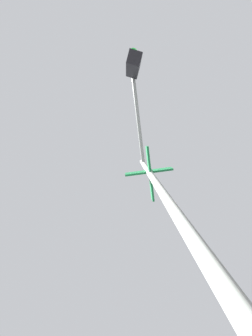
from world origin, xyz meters
The scene contains 1 object.
traffic_signal_near centered at (-6.68, -5.71, 4.35)m, with size 1.53×2.89×6.20m.
Camera 1 is at (-6.43, -6.09, 1.11)m, focal length 18.45 mm.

